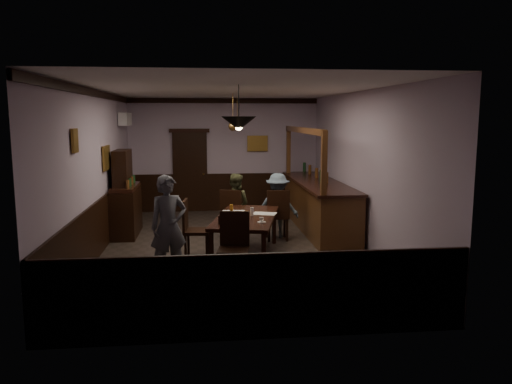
{
  "coord_description": "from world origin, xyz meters",
  "views": [
    {
      "loc": [
        -0.57,
        -9.31,
        2.5
      ],
      "look_at": [
        0.39,
        -0.4,
        1.15
      ],
      "focal_mm": 35.0,
      "sensor_mm": 36.0,
      "label": 1
    }
  ],
  "objects": [
    {
      "name": "napkin",
      "position": [
        0.09,
        -0.82,
        0.75
      ],
      "size": [
        0.18,
        0.18,
        0.0
      ],
      "primitive_type": "cube",
      "rotation": [
        0.0,
        0.0,
        -0.23
      ],
      "color": "#FFF45D",
      "rests_on": "dining_table"
    },
    {
      "name": "pepper_mill",
      "position": [
        -0.31,
        -1.24,
        0.82
      ],
      "size": [
        0.04,
        0.04,
        0.14
      ],
      "primitive_type": "cylinder",
      "color": "black",
      "rests_on": "dining_table"
    },
    {
      "name": "chair_side",
      "position": [
        -0.77,
        -0.6,
        0.58
      ],
      "size": [
        0.5,
        0.5,
        1.06
      ],
      "rotation": [
        0.0,
        0.0,
        1.46
      ],
      "color": "black",
      "rests_on": "ground"
    },
    {
      "name": "pastry_ring_b",
      "position": [
        0.09,
        -1.09,
        0.79
      ],
      "size": [
        0.13,
        0.13,
        0.04
      ],
      "primitive_type": "torus",
      "color": "#C68C47",
      "rests_on": "pastry_plate"
    },
    {
      "name": "pendant_brass_mid",
      "position": [
        0.1,
        1.56,
        2.3
      ],
      "size": [
        0.2,
        0.2,
        0.81
      ],
      "color": "#BF8C3F",
      "rests_on": "ground"
    },
    {
      "name": "saucer",
      "position": [
        0.4,
        -1.19,
        0.76
      ],
      "size": [
        0.15,
        0.15,
        0.01
      ],
      "primitive_type": "cylinder",
      "color": "white",
      "rests_on": "dining_table"
    },
    {
      "name": "pendant_iron",
      "position": [
        0.01,
        -1.38,
        2.4
      ],
      "size": [
        0.56,
        0.56,
        0.71
      ],
      "color": "black",
      "rests_on": "ground"
    },
    {
      "name": "soda_can",
      "position": [
        0.17,
        -0.75,
        0.81
      ],
      "size": [
        0.07,
        0.07,
        0.12
      ],
      "primitive_type": "cylinder",
      "color": "orange",
      "rests_on": "dining_table"
    },
    {
      "name": "picture_left_small",
      "position": [
        -2.46,
        -1.6,
        2.15
      ],
      "size": [
        0.04,
        0.28,
        0.36
      ],
      "color": "olive",
      "rests_on": "ground"
    },
    {
      "name": "newspaper_right",
      "position": [
        0.54,
        -0.45,
        0.75
      ],
      "size": [
        0.49,
        0.42,
        0.01
      ],
      "primitive_type": "cube",
      "rotation": [
        0.0,
        0.0,
        -0.33
      ],
      "color": "silver",
      "rests_on": "dining_table"
    },
    {
      "name": "sideboard",
      "position": [
        -2.21,
        1.37,
        0.73
      ],
      "size": [
        0.49,
        1.37,
        1.82
      ],
      "color": "black",
      "rests_on": "ground"
    },
    {
      "name": "pastry_ring_a",
      "position": [
        -0.04,
        -1.12,
        0.79
      ],
      "size": [
        0.13,
        0.13,
        0.04
      ],
      "primitive_type": "torus",
      "color": "#C68C47",
      "rests_on": "pastry_plate"
    },
    {
      "name": "person_seated_left",
      "position": [
        0.1,
        1.01,
        0.67
      ],
      "size": [
        0.81,
        0.76,
        1.34
      ],
      "primitive_type": "imported",
      "rotation": [
        0.0,
        0.0,
        2.64
      ],
      "color": "#4C4F2F",
      "rests_on": "ground"
    },
    {
      "name": "person_standing",
      "position": [
        -1.11,
        -1.59,
        0.81
      ],
      "size": [
        0.69,
        0.57,
        1.61
      ],
      "primitive_type": "imported",
      "rotation": [
        0.0,
        0.0,
        0.36
      ],
      "color": "#555861",
      "rests_on": "ground"
    },
    {
      "name": "pendant_brass_far",
      "position": [
        0.3,
        3.08,
        2.3
      ],
      "size": [
        0.2,
        0.2,
        0.81
      ],
      "color": "#BF8C3F",
      "rests_on": "ground"
    },
    {
      "name": "beer_glass",
      "position": [
        -0.07,
        -0.54,
        0.85
      ],
      "size": [
        0.06,
        0.06,
        0.2
      ],
      "primitive_type": "cylinder",
      "color": "#BF721E",
      "rests_on": "dining_table"
    },
    {
      "name": "bar_counter",
      "position": [
        1.99,
        1.47,
        0.58
      ],
      "size": [
        0.94,
        4.05,
        2.27
      ],
      "color": "#492613",
      "rests_on": "ground"
    },
    {
      "name": "chair_far_left",
      "position": [
        0.02,
        0.73,
        0.57
      ],
      "size": [
        0.58,
        0.58,
        1.04
      ],
      "rotation": [
        0.0,
        0.0,
        2.8
      ],
      "color": "black",
      "rests_on": "ground"
    },
    {
      "name": "water_glass",
      "position": [
        0.3,
        -0.61,
        0.82
      ],
      "size": [
        0.06,
        0.06,
        0.15
      ],
      "primitive_type": "cylinder",
      "color": "silver",
      "rests_on": "dining_table"
    },
    {
      "name": "picture_left_large",
      "position": [
        -2.46,
        0.8,
        1.7
      ],
      "size": [
        0.04,
        0.62,
        0.48
      ],
      "color": "olive",
      "rests_on": "ground"
    },
    {
      "name": "pastry_plate",
      "position": [
        -0.02,
        -1.14,
        0.76
      ],
      "size": [
        0.22,
        0.22,
        0.01
      ],
      "primitive_type": "cylinder",
      "color": "white",
      "rests_on": "dining_table"
    },
    {
      "name": "ac_unit",
      "position": [
        -2.38,
        2.9,
        2.45
      ],
      "size": [
        0.2,
        0.85,
        0.3
      ],
      "color": "white",
      "rests_on": "ground"
    },
    {
      "name": "door_back",
      "position": [
        -0.9,
        3.95,
        1.05
      ],
      "size": [
        0.9,
        0.06,
        2.1
      ],
      "primitive_type": "cube",
      "color": "black",
      "rests_on": "ground"
    },
    {
      "name": "chair_near",
      "position": [
        -0.11,
        -1.88,
        0.58
      ],
      "size": [
        0.53,
        0.53,
        1.06
      ],
      "rotation": [
        0.0,
        0.0,
        -0.16
      ],
      "color": "black",
      "rests_on": "ground"
    },
    {
      "name": "newspaper_left",
      "position": [
        -0.01,
        -0.2,
        0.75
      ],
      "size": [
        0.44,
        0.34,
        0.01
      ],
      "primitive_type": "cube",
      "rotation": [
        0.0,
        0.0,
        -0.09
      ],
      "color": "silver",
      "rests_on": "dining_table"
    },
    {
      "name": "coffee_cup",
      "position": [
        0.4,
        -1.18,
        0.8
      ],
      "size": [
        0.1,
        0.1,
        0.07
      ],
      "primitive_type": "imported",
      "rotation": [
        0.0,
        0.0,
        -0.23
      ],
      "color": "white",
      "rests_on": "saucer"
    },
    {
      "name": "chair_far_right",
      "position": [
        0.93,
        0.52,
        0.58
      ],
      "size": [
        0.46,
        0.46,
        1.05
      ],
      "rotation": [
        0.0,
        0.0,
        3.12
      ],
      "color": "black",
      "rests_on": "ground"
    },
    {
      "name": "picture_back",
      "position": [
        0.9,
        3.96,
        1.8
      ],
      "size": [
        0.55,
        0.04,
        0.42
      ],
      "color": "olive",
      "rests_on": "ground"
    },
    {
      "name": "room",
      "position": [
        0.0,
        0.0,
        1.5
      ],
      "size": [
        5.01,
        8.01,
        3.01
      ],
      "color": "#2D2621",
      "rests_on": "ground"
    },
    {
      "name": "person_seated_right",
      "position": [
        0.98,
        0.81,
        0.67
      ],
      "size": [
        1.0,
        0.79,
        1.35
      ],
      "primitive_type": "imported",
      "rotation": [
        0.0,
        0.0,
        2.76
      ],
      "color": "slate",
      "rests_on": "ground"
    },
    {
      "name": "dining_table",
      "position": [
        0.19,
        -0.6,
        0.69
      ],
      "size": [
        1.47,
        2.37,
        0.75
      ],
      "rotation": [
        0.0,
        0.0,
        -0.23
      ],
      "color": "black",
      "rests_on": "ground"
    }
  ]
}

